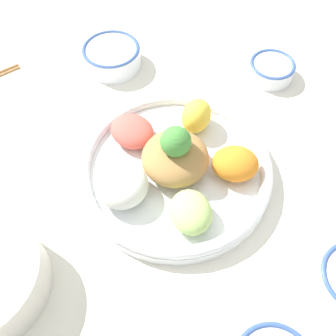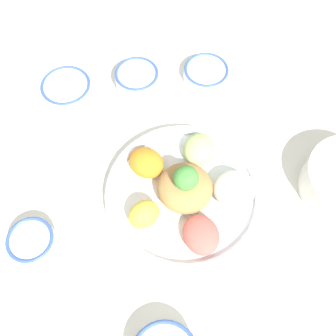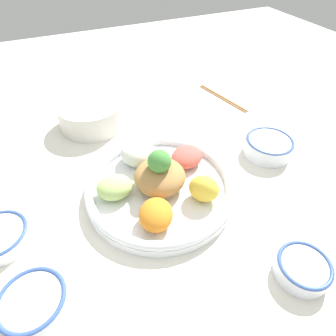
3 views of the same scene
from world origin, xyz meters
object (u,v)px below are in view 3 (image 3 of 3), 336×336
(sauce_bowl_far, at_px, (35,304))
(serving_spoon_main, at_px, (153,92))
(rice_bowl_blue, at_px, (303,268))
(chopsticks_pair_near, at_px, (222,97))
(salad_platter, at_px, (159,183))
(side_serving_bowl, at_px, (91,113))
(rice_bowl_plain, at_px, (268,146))

(sauce_bowl_far, height_order, serving_spoon_main, sauce_bowl_far)
(rice_bowl_blue, xyz_separation_m, chopsticks_pair_near, (0.57, -0.20, -0.02))
(salad_platter, distance_m, serving_spoon_main, 0.45)
(chopsticks_pair_near, bearing_deg, salad_platter, 118.05)
(side_serving_bowl, bearing_deg, serving_spoon_main, -65.41)
(rice_bowl_blue, distance_m, rice_bowl_plain, 0.32)
(rice_bowl_plain, bearing_deg, sauce_bowl_far, 106.12)
(salad_platter, relative_size, chopsticks_pair_near, 1.52)
(rice_bowl_blue, xyz_separation_m, serving_spoon_main, (0.70, -0.01, -0.02))
(rice_bowl_plain, distance_m, serving_spoon_main, 0.44)
(chopsticks_pair_near, bearing_deg, rice_bowl_blue, 148.20)
(rice_bowl_plain, xyz_separation_m, sauce_bowl_far, (-0.17, 0.57, 0.00))
(serving_spoon_main, bearing_deg, sauce_bowl_far, 152.15)
(sauce_bowl_far, bearing_deg, rice_bowl_plain, -73.88)
(salad_platter, distance_m, rice_bowl_plain, 0.30)
(salad_platter, distance_m, sauce_bowl_far, 0.31)
(salad_platter, relative_size, serving_spoon_main, 2.33)
(salad_platter, distance_m, rice_bowl_blue, 0.31)
(rice_bowl_plain, height_order, serving_spoon_main, rice_bowl_plain)
(salad_platter, bearing_deg, serving_spoon_main, -19.97)
(chopsticks_pair_near, bearing_deg, rice_bowl_plain, 158.18)
(salad_platter, bearing_deg, chopsticks_pair_near, -49.73)
(side_serving_bowl, xyz_separation_m, serving_spoon_main, (0.10, -0.23, -0.04))
(sauce_bowl_far, xyz_separation_m, side_serving_bowl, (0.48, -0.20, 0.01))
(salad_platter, bearing_deg, rice_bowl_plain, -88.19)
(side_serving_bowl, distance_m, serving_spoon_main, 0.25)
(salad_platter, height_order, rice_bowl_plain, salad_platter)
(salad_platter, bearing_deg, sauce_bowl_far, 119.98)
(rice_bowl_blue, height_order, side_serving_bowl, side_serving_bowl)
(rice_bowl_plain, distance_m, sauce_bowl_far, 0.60)
(sauce_bowl_far, xyz_separation_m, chopsticks_pair_near, (0.45, -0.62, -0.02))
(chopsticks_pair_near, height_order, serving_spoon_main, chopsticks_pair_near)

